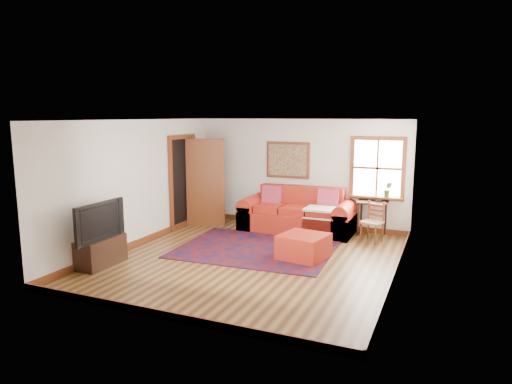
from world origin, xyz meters
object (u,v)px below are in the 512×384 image
at_px(red_leather_sofa, 298,217).
at_px(ladder_back_chair, 373,220).
at_px(red_ottoman, 304,247).
at_px(media_cabinet, 101,251).
at_px(side_table, 372,207).

bearing_deg(red_leather_sofa, ladder_back_chair, -7.02).
xyz_separation_m(red_ottoman, media_cabinet, (-3.12, -1.75, 0.02)).
bearing_deg(ladder_back_chair, side_table, 102.22).
height_order(red_ottoman, media_cabinet, media_cabinet).
bearing_deg(red_leather_sofa, side_table, 9.40).
bearing_deg(media_cabinet, red_ottoman, 29.31).
distance_m(red_ottoman, media_cabinet, 3.58).
height_order(side_table, ladder_back_chair, ladder_back_chair).
height_order(side_table, media_cabinet, side_table).
relative_size(red_ottoman, ladder_back_chair, 0.94).
distance_m(red_leather_sofa, red_ottoman, 2.02).
relative_size(side_table, ladder_back_chair, 0.91).
xyz_separation_m(red_leather_sofa, ladder_back_chair, (1.70, -0.21, 0.12)).
bearing_deg(ladder_back_chair, red_leather_sofa, 172.98).
relative_size(red_leather_sofa, media_cabinet, 2.78).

